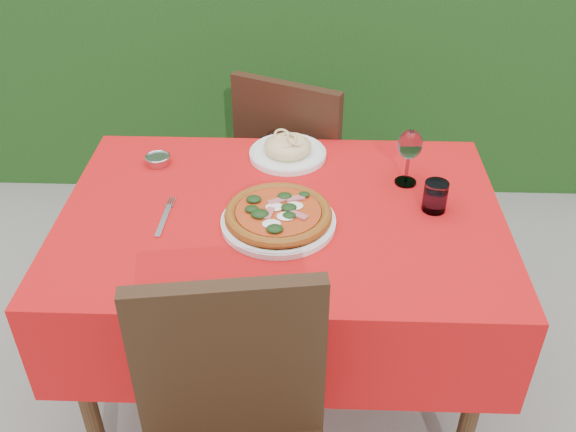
{
  "coord_description": "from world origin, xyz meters",
  "views": [
    {
      "loc": [
        0.07,
        -1.49,
        1.8
      ],
      "look_at": [
        0.02,
        -0.05,
        0.77
      ],
      "focal_mm": 40.0,
      "sensor_mm": 36.0,
      "label": 1
    }
  ],
  "objects_px": {
    "wine_glass": "(410,147)",
    "pizza_plate": "(278,216)",
    "pasta_plate": "(288,150)",
    "chair_far": "(298,167)",
    "fork": "(164,221)",
    "water_glass": "(435,198)",
    "steel_ramekin": "(158,160)"
  },
  "relations": [
    {
      "from": "pasta_plate",
      "to": "water_glass",
      "type": "xyz_separation_m",
      "value": [
        0.43,
        -0.29,
        0.01
      ]
    },
    {
      "from": "pasta_plate",
      "to": "fork",
      "type": "height_order",
      "value": "pasta_plate"
    },
    {
      "from": "chair_far",
      "to": "pizza_plate",
      "type": "xyz_separation_m",
      "value": [
        -0.04,
        -0.68,
        0.25
      ]
    },
    {
      "from": "pizza_plate",
      "to": "wine_glass",
      "type": "bearing_deg",
      "value": 31.23
    },
    {
      "from": "pizza_plate",
      "to": "wine_glass",
      "type": "distance_m",
      "value": 0.45
    },
    {
      "from": "water_glass",
      "to": "steel_ramekin",
      "type": "distance_m",
      "value": 0.87
    },
    {
      "from": "water_glass",
      "to": "chair_far",
      "type": "bearing_deg",
      "value": 123.97
    },
    {
      "from": "chair_far",
      "to": "pasta_plate",
      "type": "height_order",
      "value": "chair_far"
    },
    {
      "from": "pizza_plate",
      "to": "water_glass",
      "type": "bearing_deg",
      "value": 11.38
    },
    {
      "from": "pizza_plate",
      "to": "chair_far",
      "type": "bearing_deg",
      "value": 86.73
    },
    {
      "from": "pizza_plate",
      "to": "pasta_plate",
      "type": "xyz_separation_m",
      "value": [
        0.01,
        0.37,
        -0.0
      ]
    },
    {
      "from": "wine_glass",
      "to": "chair_far",
      "type": "bearing_deg",
      "value": 126.5
    },
    {
      "from": "chair_far",
      "to": "wine_glass",
      "type": "distance_m",
      "value": 0.67
    },
    {
      "from": "water_glass",
      "to": "steel_ramekin",
      "type": "bearing_deg",
      "value": 165.1
    },
    {
      "from": "pasta_plate",
      "to": "pizza_plate",
      "type": "bearing_deg",
      "value": -91.91
    },
    {
      "from": "pasta_plate",
      "to": "wine_glass",
      "type": "height_order",
      "value": "wine_glass"
    },
    {
      "from": "pizza_plate",
      "to": "steel_ramekin",
      "type": "distance_m",
      "value": 0.51
    },
    {
      "from": "wine_glass",
      "to": "steel_ramekin",
      "type": "relative_size",
      "value": 2.45
    },
    {
      "from": "pasta_plate",
      "to": "chair_far",
      "type": "bearing_deg",
      "value": 85.09
    },
    {
      "from": "chair_far",
      "to": "pizza_plate",
      "type": "bearing_deg",
      "value": 110.75
    },
    {
      "from": "water_glass",
      "to": "fork",
      "type": "relative_size",
      "value": 0.43
    },
    {
      "from": "chair_far",
      "to": "water_glass",
      "type": "xyz_separation_m",
      "value": [
        0.4,
        -0.6,
        0.27
      ]
    },
    {
      "from": "pizza_plate",
      "to": "wine_glass",
      "type": "height_order",
      "value": "wine_glass"
    },
    {
      "from": "pasta_plate",
      "to": "steel_ramekin",
      "type": "height_order",
      "value": "pasta_plate"
    },
    {
      "from": "wine_glass",
      "to": "pasta_plate",
      "type": "bearing_deg",
      "value": 158.05
    },
    {
      "from": "fork",
      "to": "steel_ramekin",
      "type": "bearing_deg",
      "value": 105.97
    },
    {
      "from": "wine_glass",
      "to": "pizza_plate",
      "type": "bearing_deg",
      "value": -148.77
    },
    {
      "from": "pizza_plate",
      "to": "steel_ramekin",
      "type": "relative_size",
      "value": 4.41
    },
    {
      "from": "pizza_plate",
      "to": "steel_ramekin",
      "type": "bearing_deg",
      "value": 141.93
    },
    {
      "from": "chair_far",
      "to": "wine_glass",
      "type": "bearing_deg",
      "value": 150.51
    },
    {
      "from": "pizza_plate",
      "to": "water_glass",
      "type": "height_order",
      "value": "water_glass"
    },
    {
      "from": "water_glass",
      "to": "wine_glass",
      "type": "xyz_separation_m",
      "value": [
        -0.06,
        0.14,
        0.08
      ]
    }
  ]
}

